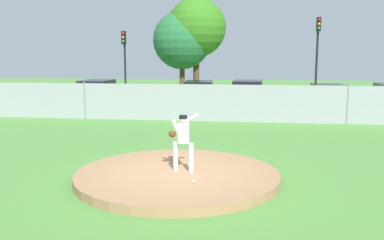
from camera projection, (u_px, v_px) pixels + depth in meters
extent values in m
plane|color=#4C8438|center=(202.00, 137.00, 16.99)|extent=(80.00, 80.00, 0.00)
cube|color=#2B2B2D|center=(217.00, 110.00, 25.32)|extent=(44.00, 7.00, 0.01)
cylinder|color=#99704C|center=(177.00, 176.00, 11.10)|extent=(5.36, 5.36, 0.22)
cylinder|color=silver|center=(176.00, 156.00, 11.16)|extent=(0.13, 0.13, 0.77)
cylinder|color=silver|center=(191.00, 158.00, 10.99)|extent=(0.13, 0.13, 0.77)
cylinder|color=silver|center=(183.00, 133.00, 10.98)|extent=(0.32, 0.32, 0.51)
cylinder|color=silver|center=(190.00, 120.00, 10.90)|extent=(0.49, 0.21, 0.35)
cylinder|color=silver|center=(176.00, 128.00, 10.98)|extent=(0.29, 0.16, 0.46)
ellipsoid|color=#4C2D14|center=(172.00, 134.00, 11.07)|extent=(0.20, 0.12, 0.18)
sphere|color=tan|center=(183.00, 120.00, 10.92)|extent=(0.20, 0.20, 0.20)
cylinder|color=black|center=(183.00, 117.00, 10.91)|extent=(0.21, 0.21, 0.09)
sphere|color=white|center=(194.00, 181.00, 10.12)|extent=(0.07, 0.07, 0.07)
cube|color=gray|center=(211.00, 103.00, 20.77)|extent=(32.47, 0.03, 1.83)
cylinder|color=slate|center=(85.00, 100.00, 21.60)|extent=(0.07, 0.07, 1.93)
cylinder|color=slate|center=(347.00, 104.00, 19.92)|extent=(0.07, 0.07, 1.93)
cube|color=#B7BABF|center=(97.00, 97.00, 26.41)|extent=(1.90, 4.47, 0.69)
cube|color=black|center=(97.00, 86.00, 26.30)|extent=(1.72, 2.47, 0.70)
cylinder|color=black|center=(105.00, 100.00, 27.81)|extent=(1.90, 0.67, 0.64)
cylinder|color=black|center=(89.00, 105.00, 25.11)|extent=(1.90, 0.67, 0.64)
cube|color=#A81919|center=(248.00, 98.00, 24.89)|extent=(2.03, 4.09, 0.79)
cube|color=black|center=(248.00, 86.00, 24.78)|extent=(1.79, 2.29, 0.66)
cylinder|color=black|center=(249.00, 103.00, 26.15)|extent=(1.91, 0.74, 0.64)
cylinder|color=black|center=(246.00, 108.00, 23.74)|extent=(1.91, 0.74, 0.64)
cube|color=#232328|center=(328.00, 100.00, 24.72)|extent=(2.06, 4.34, 0.67)
cube|color=black|center=(329.00, 89.00, 24.63)|extent=(1.82, 2.42, 0.56)
cylinder|color=black|center=(323.00, 103.00, 26.08)|extent=(1.95, 0.73, 0.64)
cylinder|color=black|center=(334.00, 108.00, 23.47)|extent=(1.95, 0.73, 0.64)
cube|color=tan|center=(199.00, 99.00, 25.18)|extent=(1.98, 4.36, 0.71)
cube|color=black|center=(199.00, 87.00, 25.07)|extent=(1.74, 2.44, 0.69)
cylinder|color=black|center=(200.00, 102.00, 26.54)|extent=(1.84, 0.74, 0.64)
cylinder|color=black|center=(198.00, 107.00, 23.93)|extent=(1.84, 0.74, 0.64)
cone|color=orange|center=(279.00, 108.00, 23.84)|extent=(0.32, 0.32, 0.55)
cube|color=black|center=(278.00, 113.00, 23.88)|extent=(0.40, 0.40, 0.03)
cylinder|color=black|center=(125.00, 66.00, 30.15)|extent=(0.14, 0.14, 4.92)
cube|color=black|center=(124.00, 38.00, 29.67)|extent=(0.28, 0.24, 0.90)
sphere|color=red|center=(123.00, 34.00, 29.51)|extent=(0.18, 0.18, 0.18)
sphere|color=orange|center=(123.00, 37.00, 29.55)|extent=(0.18, 0.18, 0.18)
sphere|color=green|center=(123.00, 41.00, 29.59)|extent=(0.18, 0.18, 0.18)
cylinder|color=black|center=(317.00, 61.00, 28.31)|extent=(0.14, 0.14, 5.72)
cube|color=black|center=(319.00, 24.00, 27.77)|extent=(0.28, 0.24, 0.90)
sphere|color=red|center=(319.00, 20.00, 27.61)|extent=(0.18, 0.18, 0.18)
sphere|color=orange|center=(319.00, 24.00, 27.65)|extent=(0.18, 0.18, 0.18)
sphere|color=green|center=(319.00, 28.00, 27.69)|extent=(0.18, 0.18, 0.18)
cylinder|color=#4C331E|center=(182.00, 78.00, 33.81)|extent=(0.41, 0.41, 2.81)
sphere|color=#216332|center=(182.00, 40.00, 33.35)|extent=(4.60, 4.60, 4.60)
cylinder|color=#4C331E|center=(196.00, 72.00, 33.81)|extent=(0.49, 0.49, 3.76)
sphere|color=#2F6F19|center=(196.00, 28.00, 33.27)|extent=(4.69, 4.69, 4.69)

